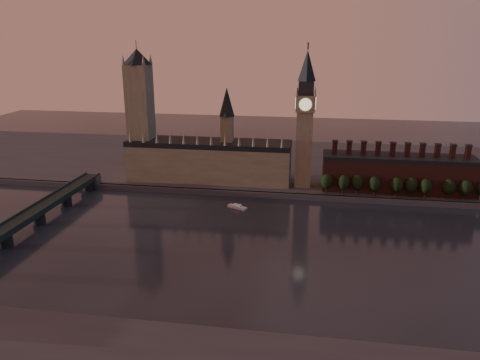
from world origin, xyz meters
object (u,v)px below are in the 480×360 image
object	(u,v)px
westminster_bridge	(20,224)
victoria_tower	(140,110)
river_boat	(237,207)
big_ben	(305,118)

from	to	relation	value
westminster_bridge	victoria_tower	bearing A→B (deg)	73.44
victoria_tower	river_boat	size ratio (longest dim) A/B	7.48
victoria_tower	big_ben	xyz separation A→B (m)	(130.00, -5.00, -2.26)
river_boat	westminster_bridge	bearing A→B (deg)	-126.41
victoria_tower	westminster_bridge	size ratio (longest dim) A/B	0.54
victoria_tower	westminster_bridge	world-z (taller)	victoria_tower
victoria_tower	westminster_bridge	distance (m)	133.21
victoria_tower	westminster_bridge	xyz separation A→B (m)	(-35.00, -117.70, -51.65)
victoria_tower	big_ben	size ratio (longest dim) A/B	1.01
westminster_bridge	big_ben	bearing A→B (deg)	34.33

